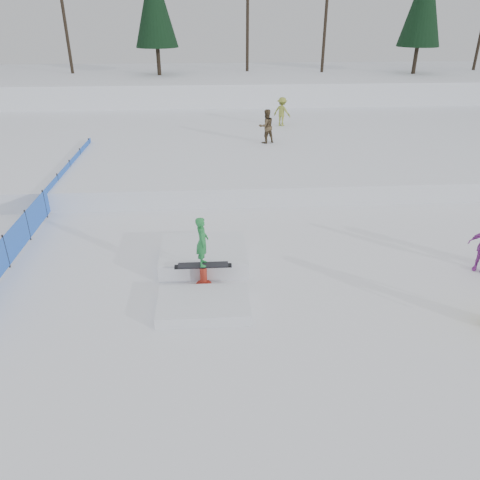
{
  "coord_description": "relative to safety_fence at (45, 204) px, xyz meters",
  "views": [
    {
      "loc": [
        -0.31,
        -10.05,
        7.13
      ],
      "look_at": [
        0.5,
        2.0,
        1.1
      ],
      "focal_mm": 35.0,
      "sensor_mm": 36.0,
      "label": 1
    }
  ],
  "objects": [
    {
      "name": "snow_midrise",
      "position": [
        6.5,
        9.4,
        -0.15
      ],
      "size": [
        50.0,
        18.0,
        0.8
      ],
      "primitive_type": "cube",
      "color": "white",
      "rests_on": "ground"
    },
    {
      "name": "walker_ygreen",
      "position": [
        10.53,
        11.09,
        1.07
      ],
      "size": [
        1.22,
        1.11,
        1.64
      ],
      "primitive_type": "imported",
      "rotation": [
        0.0,
        0.0,
        2.52
      ],
      "color": "olive",
      "rests_on": "snow_midrise"
    },
    {
      "name": "walker_olive",
      "position": [
        9.14,
        7.25,
        1.1
      ],
      "size": [
        1.01,
        0.91,
        1.71
      ],
      "primitive_type": "imported",
      "rotation": [
        0.0,
        0.0,
        3.52
      ],
      "color": "#4D3C26",
      "rests_on": "snow_midrise"
    },
    {
      "name": "ground",
      "position": [
        6.5,
        -6.6,
        -0.55
      ],
      "size": [
        120.0,
        120.0,
        0.0
      ],
      "primitive_type": "plane",
      "color": "white"
    },
    {
      "name": "safety_fence",
      "position": [
        0.0,
        0.0,
        0.0
      ],
      "size": [
        0.05,
        16.0,
        1.1
      ],
      "color": "blue",
      "rests_on": "ground"
    },
    {
      "name": "jib_rail_feature",
      "position": [
        5.92,
        -4.65,
        -0.25
      ],
      "size": [
        2.6,
        4.4,
        2.11
      ],
      "color": "white",
      "rests_on": "ground"
    },
    {
      "name": "treeline",
      "position": [
        12.68,
        21.68,
        6.9
      ],
      "size": [
        40.24,
        4.22,
        10.5
      ],
      "color": "black",
      "rests_on": "snow_berm"
    },
    {
      "name": "snow_berm",
      "position": [
        6.5,
        23.4,
        0.65
      ],
      "size": [
        60.0,
        14.0,
        2.4
      ],
      "primitive_type": "cube",
      "color": "white",
      "rests_on": "ground"
    }
  ]
}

